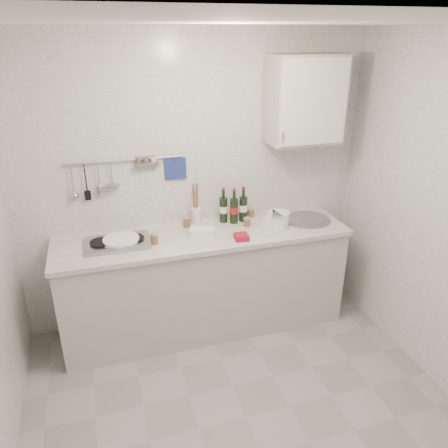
% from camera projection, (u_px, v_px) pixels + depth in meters
% --- Properties ---
extents(floor, '(3.00, 3.00, 0.00)m').
position_uv_depth(floor, '(246.00, 417.00, 3.03)').
color(floor, gray).
rests_on(floor, ground).
extents(ceiling, '(3.00, 3.00, 0.00)m').
position_uv_depth(ceiling, '(257.00, 22.00, 2.02)').
color(ceiling, silver).
rests_on(ceiling, back_wall).
extents(back_wall, '(3.00, 0.02, 2.50)m').
position_uv_depth(back_wall, '(194.00, 185.00, 3.75)').
color(back_wall, silver).
rests_on(back_wall, floor).
extents(counter, '(2.44, 0.64, 0.96)m').
position_uv_depth(counter, '(205.00, 284.00, 3.82)').
color(counter, '#B1ABA3').
rests_on(counter, floor).
extents(wall_rail, '(0.98, 0.09, 0.34)m').
position_uv_depth(wall_rail, '(122.00, 172.00, 3.49)').
color(wall_rail, '#93969B').
rests_on(wall_rail, back_wall).
extents(wall_cabinet, '(0.60, 0.38, 0.70)m').
position_uv_depth(wall_cabinet, '(305.00, 99.00, 3.55)').
color(wall_cabinet, '#B1ABA3').
rests_on(wall_cabinet, back_wall).
extents(plate_stack_hob, '(0.31, 0.31, 0.05)m').
position_uv_depth(plate_stack_hob, '(120.00, 242.00, 3.42)').
color(plate_stack_hob, '#4F58B3').
rests_on(plate_stack_hob, counter).
extents(plate_stack_sink, '(0.26, 0.24, 0.12)m').
position_uv_depth(plate_stack_sink, '(277.00, 220.00, 3.74)').
color(plate_stack_sink, white).
rests_on(plate_stack_sink, counter).
extents(wine_bottles, '(0.25, 0.12, 0.31)m').
position_uv_depth(wine_bottles, '(234.00, 205.00, 3.79)').
color(wine_bottles, black).
rests_on(wine_bottles, counter).
extents(butter_dish, '(0.22, 0.15, 0.06)m').
position_uv_depth(butter_dish, '(202.00, 232.00, 3.59)').
color(butter_dish, white).
rests_on(butter_dish, counter).
extents(strawberry_punnet, '(0.11, 0.11, 0.04)m').
position_uv_depth(strawberry_punnet, '(241.00, 237.00, 3.51)').
color(strawberry_punnet, red).
rests_on(strawberry_punnet, counter).
extents(utensil_crock, '(0.09, 0.09, 0.37)m').
position_uv_depth(utensil_crock, '(196.00, 213.00, 3.80)').
color(utensil_crock, white).
rests_on(utensil_crock, counter).
extents(jar_a, '(0.07, 0.07, 0.09)m').
position_uv_depth(jar_a, '(187.00, 222.00, 3.73)').
color(jar_a, brown).
rests_on(jar_a, counter).
extents(jar_b, '(0.06, 0.06, 0.07)m').
position_uv_depth(jar_b, '(251.00, 213.00, 3.94)').
color(jar_b, brown).
rests_on(jar_b, counter).
extents(jar_c, '(0.06, 0.06, 0.07)m').
position_uv_depth(jar_c, '(247.00, 222.00, 3.75)').
color(jar_c, brown).
rests_on(jar_c, counter).
extents(jar_d, '(0.06, 0.06, 0.09)m').
position_uv_depth(jar_d, '(154.00, 239.00, 3.43)').
color(jar_d, brown).
rests_on(jar_d, counter).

